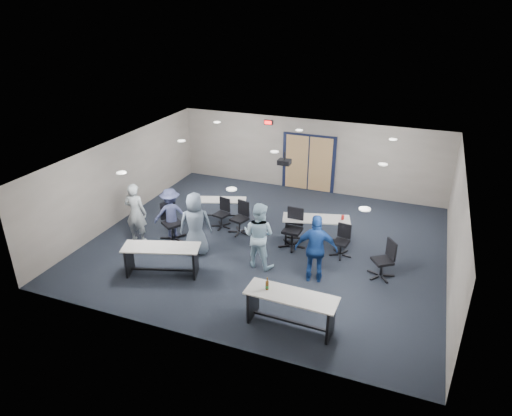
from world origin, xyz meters
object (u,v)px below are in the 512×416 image
at_px(chair_back_a, 221,213).
at_px(person_lightblue, 259,235).
at_px(chair_loose_right, 382,259).
at_px(table_front_left, 162,255).
at_px(table_back_right, 316,226).
at_px(person_navy, 316,249).
at_px(chair_back_b, 239,218).
at_px(person_back, 171,213).
at_px(chair_back_c, 292,229).
at_px(chair_back_d, 341,241).
at_px(table_back_left, 221,205).
at_px(person_gray, 136,213).
at_px(person_plaid, 195,224).
at_px(table_front_right, 291,305).
at_px(chair_loose_left, 172,222).

distance_m(chair_back_a, person_lightblue, 2.60).
bearing_deg(chair_loose_right, table_front_left, -106.07).
relative_size(table_front_left, chair_loose_right, 2.01).
height_order(table_front_left, table_back_right, table_back_right).
height_order(chair_loose_right, person_navy, person_navy).
relative_size(chair_back_b, person_back, 0.64).
bearing_deg(table_front_left, chair_back_c, 25.42).
xyz_separation_m(chair_back_d, person_navy, (-0.37, -1.47, 0.46)).
xyz_separation_m(table_back_left, person_navy, (3.80, -2.48, 0.46)).
xyz_separation_m(table_back_right, person_gray, (-4.96, -1.82, 0.37)).
bearing_deg(person_plaid, table_front_right, 121.40).
bearing_deg(chair_loose_left, chair_back_b, -22.96).
xyz_separation_m(table_front_left, chair_back_a, (0.29, 3.01, -0.08)).
bearing_deg(person_back, person_lightblue, 136.94).
relative_size(table_back_right, person_back, 1.30).
relative_size(table_back_right, person_lightblue, 1.12).
bearing_deg(person_back, chair_back_a, -166.43).
height_order(table_back_left, person_plaid, person_plaid).
bearing_deg(person_back, chair_loose_left, 95.94).
bearing_deg(person_back, person_gray, 1.98).
xyz_separation_m(chair_back_b, chair_loose_right, (4.39, -0.94, 0.01)).
relative_size(chair_back_d, person_plaid, 0.50).
bearing_deg(chair_back_a, chair_back_d, 7.43).
relative_size(chair_back_c, person_navy, 0.63).
xyz_separation_m(chair_back_b, person_lightblue, (1.22, -1.54, 0.41)).
distance_m(chair_back_a, person_gray, 2.63).
height_order(table_front_left, person_back, person_back).
relative_size(chair_back_c, chair_loose_right, 1.11).
bearing_deg(chair_loose_left, chair_back_c, -42.29).
height_order(table_back_right, chair_back_a, chair_back_a).
relative_size(chair_back_a, person_navy, 0.51).
distance_m(table_front_right, person_navy, 1.99).
bearing_deg(chair_back_d, table_front_left, -139.91).
height_order(table_front_right, chair_back_d, table_front_right).
relative_size(table_back_right, person_gray, 1.12).
bearing_deg(person_gray, chair_back_a, -143.40).
bearing_deg(chair_back_d, table_back_left, 174.51).
bearing_deg(person_plaid, chair_loose_left, -51.04).
bearing_deg(chair_loose_left, person_lightblue, -64.68).
height_order(chair_back_c, person_gray, person_gray).
bearing_deg(chair_loose_right, table_back_left, -143.26).
distance_m(chair_back_c, person_back, 3.64).
bearing_deg(chair_back_c, table_back_left, 161.68).
bearing_deg(chair_loose_right, chair_back_a, -137.90).
bearing_deg(person_lightblue, table_back_left, -39.20).
bearing_deg(chair_back_c, person_plaid, -149.36).
bearing_deg(table_front_left, person_gray, 123.80).
bearing_deg(person_back, person_plaid, 120.05).
height_order(table_back_right, person_gray, person_gray).
height_order(chair_back_c, person_back, person_back).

